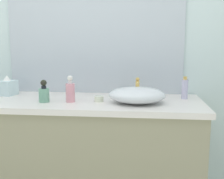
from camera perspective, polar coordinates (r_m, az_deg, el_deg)
The scene contains 10 objects.
bathroom_wall_rear at distance 2.25m, azimuth -5.72°, elevation 9.85°, with size 6.00×0.06×2.60m, color silver.
vanity_counter at distance 2.08m, azimuth -4.71°, elevation -14.24°, with size 1.57×0.59×0.89m.
wall_mirror_panel at distance 2.21m, azimuth -3.61°, elevation 14.75°, with size 1.36×0.01×1.19m, color #B2BCC6.
sink_basin at distance 1.84m, azimuth 5.10°, elevation -1.15°, with size 0.37×0.29×0.11m, color silver.
faucet at distance 1.99m, azimuth 5.19°, elevation 0.58°, with size 0.03×0.11×0.15m.
soap_dispenser at distance 1.92m, azimuth -13.66°, elevation -0.75°, with size 0.07×0.07×0.15m.
lotion_bottle at distance 2.03m, azimuth 14.56°, elevation 0.16°, with size 0.04×0.04×0.16m.
perfume_bottle at distance 1.89m, azimuth -8.48°, elevation -0.31°, with size 0.06×0.06×0.18m.
tissue_box at distance 2.25m, azimuth -20.49°, elevation 0.52°, with size 0.14×0.14×0.15m.
candle_jar at distance 1.89m, azimuth -2.65°, elevation -1.91°, with size 0.06×0.06×0.04m, color silver.
Camera 1 is at (0.46, -1.47, 1.29)m, focal length 44.99 mm.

